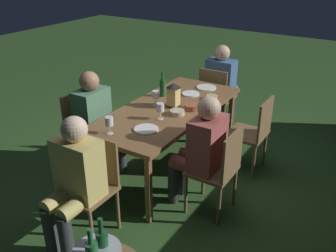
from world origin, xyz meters
The scene contains 22 objects.
ground_plane centered at (0.00, 0.00, 0.00)m, with size 16.00×16.00×0.00m, color #2D5123.
dining_table centered at (0.00, 0.00, 0.69)m, with size 1.97×0.87×0.74m.
chair_head_near centered at (-1.23, 0.00, 0.49)m, with size 0.40×0.42×0.87m.
person_in_blue centered at (-1.43, 0.00, 0.64)m, with size 0.48×0.38×1.15m.
chair_side_right_a centered at (-0.44, 0.83, 0.49)m, with size 0.42×0.40×0.87m.
chair_side_right_b centered at (0.44, 0.83, 0.49)m, with size 0.42×0.40×0.87m.
person_in_rust centered at (0.44, 0.63, 0.64)m, with size 0.38×0.47×1.15m.
chair_side_left_b centered at (0.44, -0.83, 0.49)m, with size 0.42×0.40×0.87m.
person_in_green centered at (0.44, -0.63, 0.64)m, with size 0.38×0.47×1.15m.
chair_head_far centered at (1.23, 0.00, 0.49)m, with size 0.40×0.42×0.87m.
person_in_mustard centered at (1.43, 0.00, 0.64)m, with size 0.48×0.38×1.15m.
lantern_centerpiece centered at (-0.05, 0.04, 0.89)m, with size 0.15×0.15×0.27m.
green_bottle_on_table centered at (-0.26, -0.24, 0.85)m, with size 0.07×0.07×0.29m.
wine_glass_a centered at (0.03, -0.14, 0.86)m, with size 0.08×0.08×0.17m.
wine_glass_b centered at (0.30, 0.10, 0.86)m, with size 0.08×0.08×0.17m.
wine_glass_c centered at (0.82, -0.12, 0.86)m, with size 0.08×0.08×0.17m.
plate_a centered at (-0.77, 0.08, 0.75)m, with size 0.24×0.24×0.01m, color white.
plate_b centered at (-0.48, 0.02, 0.75)m, with size 0.21×0.21×0.01m, color white.
plate_c centered at (0.58, 0.12, 0.75)m, with size 0.23×0.23×0.01m, color white.
bowl_olives centered at (0.11, 0.18, 0.77)m, with size 0.15×0.15×0.05m.
bowl_bread centered at (-0.08, 0.25, 0.78)m, with size 0.15×0.15×0.06m.
bowl_salad centered at (-0.46, 0.30, 0.77)m, with size 0.13×0.13×0.05m.
Camera 1 is at (3.16, 1.96, 2.29)m, focal length 39.91 mm.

